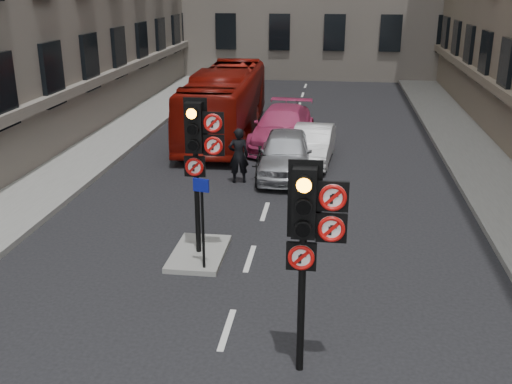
% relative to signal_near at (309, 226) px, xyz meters
% --- Properties ---
extents(pavement_left, '(3.00, 50.00, 0.16)m').
position_rel_signal_near_xyz_m(pavement_left, '(-8.69, 11.01, -2.50)').
color(pavement_left, gray).
rests_on(pavement_left, ground).
extents(pavement_right, '(3.00, 50.00, 0.16)m').
position_rel_signal_near_xyz_m(pavement_right, '(5.71, 11.01, -2.50)').
color(pavement_right, gray).
rests_on(pavement_right, ground).
extents(centre_island, '(1.20, 2.00, 0.12)m').
position_rel_signal_near_xyz_m(centre_island, '(-2.69, 4.01, -2.52)').
color(centre_island, gray).
rests_on(centre_island, ground).
extents(signal_near, '(0.91, 0.40, 3.58)m').
position_rel_signal_near_xyz_m(signal_near, '(0.00, 0.00, 0.00)').
color(signal_near, black).
rests_on(signal_near, ground).
extents(signal_far, '(0.91, 0.40, 3.58)m').
position_rel_signal_near_xyz_m(signal_far, '(-2.60, 4.00, 0.12)').
color(signal_far, black).
rests_on(signal_far, centre_island).
extents(car_silver, '(1.86, 4.32, 1.45)m').
position_rel_signal_near_xyz_m(car_silver, '(-1.22, 10.47, -1.86)').
color(car_silver, '#A4A6AB').
rests_on(car_silver, ground).
extents(car_white, '(1.59, 3.86, 1.24)m').
position_rel_signal_near_xyz_m(car_white, '(-0.40, 12.11, -1.96)').
color(car_white, silver).
rests_on(car_white, ground).
extents(car_pink, '(2.40, 5.17, 1.46)m').
position_rel_signal_near_xyz_m(car_pink, '(-1.64, 14.09, -1.85)').
color(car_pink, '#C2396D').
rests_on(car_pink, ground).
extents(bus_red, '(2.47, 9.79, 2.72)m').
position_rel_signal_near_xyz_m(bus_red, '(-4.12, 15.41, -1.22)').
color(bus_red, maroon).
rests_on(bus_red, ground).
extents(motorcycle, '(0.55, 1.84, 1.10)m').
position_rel_signal_near_xyz_m(motorcycle, '(-1.98, 9.50, -2.03)').
color(motorcycle, black).
rests_on(motorcycle, ground).
extents(motorcyclist, '(0.73, 0.57, 1.76)m').
position_rel_signal_near_xyz_m(motorcyclist, '(-2.62, 9.45, -1.70)').
color(motorcyclist, black).
rests_on(motorcyclist, ground).
extents(info_sign, '(0.36, 0.14, 2.07)m').
position_rel_signal_near_xyz_m(info_sign, '(-2.39, 3.19, -1.13)').
color(info_sign, black).
rests_on(info_sign, centre_island).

